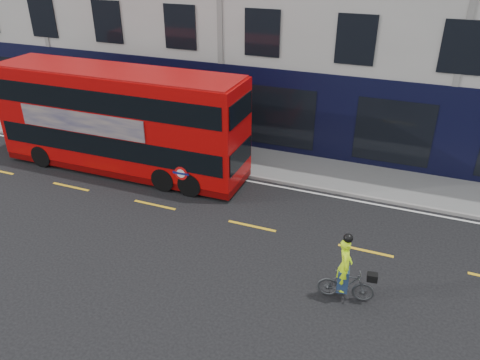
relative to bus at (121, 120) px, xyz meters
The scene contains 7 objects.
ground 5.24m from the bus, 53.53° to the right, with size 120.00×120.00×0.00m, color black.
pavement 4.48m from the bus, 43.90° to the left, with size 60.00×3.00×0.12m, color slate.
kerb 3.77m from the bus, 23.17° to the left, with size 60.00×0.12×0.13m, color gray.
road_edge_line 3.72m from the bus, 17.80° to the left, with size 58.00×0.10×0.01m, color silver.
lane_dashes 4.28m from the bus, 39.31° to the right, with size 58.00×0.12×0.01m, color gold, non-canonical shape.
bus is the anchor object (origin of this frame).
cyclist 11.70m from the bus, 24.63° to the right, with size 1.64×0.67×2.18m.
Camera 1 is at (8.80, -11.71, 9.21)m, focal length 35.00 mm.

